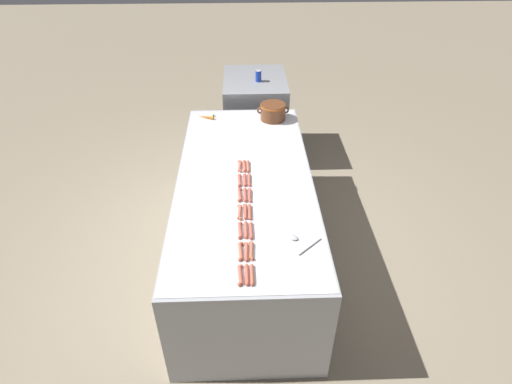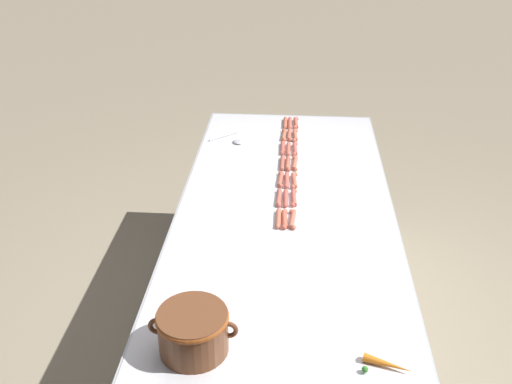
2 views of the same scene
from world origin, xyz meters
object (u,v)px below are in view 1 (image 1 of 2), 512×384
(serving_spoon, at_px, (299,240))
(hot_dog_11, at_px, (245,195))
(hot_dog_4, at_px, (240,195))
(hot_dog_16, at_px, (251,231))
(hot_dog_3, at_px, (240,212))
(back_cabinet, at_px, (255,116))
(hot_dog_9, at_px, (246,230))
(hot_dog_13, at_px, (244,166))
(hot_dog_0, at_px, (240,275))
(hot_dog_6, at_px, (240,166))
(hot_dog_14, at_px, (252,275))
(hot_dog_8, at_px, (246,252))
(hot_dog_17, at_px, (250,212))
(hot_dog_7, at_px, (246,275))
(hot_dog_5, at_px, (239,180))
(hot_dog_1, at_px, (240,251))
(bean_pot, at_px, (273,111))
(hot_dog_19, at_px, (249,180))
(hot_dog_18, at_px, (250,195))
(carrot, at_px, (206,117))
(hot_dog_10, at_px, (245,211))
(hot_dog_15, at_px, (251,251))
(hot_dog_2, at_px, (240,230))
(soda_can, at_px, (258,76))
(hot_dog_12, at_px, (245,180))

(serving_spoon, bearing_deg, hot_dog_11, 124.56)
(hot_dog_4, distance_m, hot_dog_16, 0.42)
(hot_dog_3, bearing_deg, hot_dog_16, -69.29)
(back_cabinet, relative_size, hot_dog_16, 5.68)
(hot_dog_9, distance_m, hot_dog_13, 0.80)
(back_cabinet, height_order, hot_dog_0, back_cabinet)
(hot_dog_6, relative_size, hot_dog_14, 1.00)
(hot_dog_8, height_order, hot_dog_17, same)
(hot_dog_3, height_order, hot_dog_13, same)
(hot_dog_17, bearing_deg, hot_dog_7, -93.24)
(hot_dog_8, xyz_separation_m, hot_dog_9, (0.00, 0.21, 0.00))
(hot_dog_5, distance_m, hot_dog_14, 1.00)
(back_cabinet, xyz_separation_m, hot_dog_1, (-0.18, -2.71, 0.39))
(hot_dog_5, bearing_deg, hot_dog_0, -89.92)
(hot_dog_6, xyz_separation_m, hot_dog_9, (0.04, -0.80, 0.00))
(hot_dog_5, bearing_deg, bean_pot, 72.62)
(hot_dog_6, height_order, hot_dog_19, same)
(hot_dog_14, bearing_deg, hot_dog_18, 89.74)
(hot_dog_13, bearing_deg, carrot, 112.23)
(hot_dog_10, xyz_separation_m, hot_dog_15, (0.04, -0.40, 0.00))
(hot_dog_11, bearing_deg, hot_dog_14, -87.69)
(hot_dog_5, bearing_deg, hot_dog_2, -89.80)
(hot_dog_8, bearing_deg, soda_can, 85.95)
(hot_dog_8, distance_m, hot_dog_16, 0.20)
(hot_dog_16, bearing_deg, hot_dog_5, 97.26)
(hot_dog_3, distance_m, hot_dog_18, 0.21)
(hot_dog_0, height_order, hot_dog_3, same)
(hot_dog_11, bearing_deg, hot_dog_17, -80.87)
(hot_dog_7, bearing_deg, bean_pot, 81.80)
(hot_dog_18, bearing_deg, hot_dog_19, 89.83)
(soda_can, bearing_deg, hot_dog_15, -93.24)
(carrot, bearing_deg, hot_dog_15, -78.00)
(hot_dog_15, height_order, hot_dog_17, same)
(hot_dog_10, distance_m, bean_pot, 1.50)
(hot_dog_13, relative_size, hot_dog_15, 1.00)
(hot_dog_2, xyz_separation_m, carrot, (-0.34, 1.72, 0.00))
(hot_dog_5, bearing_deg, soda_can, 83.04)
(hot_dog_2, xyz_separation_m, hot_dog_12, (0.04, 0.60, 0.00))
(hot_dog_5, relative_size, hot_dog_17, 1.00)
(hot_dog_13, relative_size, bean_pot, 0.53)
(hot_dog_7, bearing_deg, hot_dog_16, 84.52)
(hot_dog_3, relative_size, hot_dog_14, 1.00)
(hot_dog_3, bearing_deg, hot_dog_14, -83.18)
(hot_dog_1, xyz_separation_m, hot_dog_10, (0.03, 0.40, 0.00))
(hot_dog_8, distance_m, hot_dog_17, 0.40)
(hot_dog_14, bearing_deg, hot_dog_16, 89.33)
(hot_dog_18, relative_size, bean_pot, 0.53)
(hot_dog_17, height_order, hot_dog_19, same)
(hot_dog_3, bearing_deg, hot_dog_12, 84.28)
(hot_dog_13, height_order, soda_can, soda_can)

